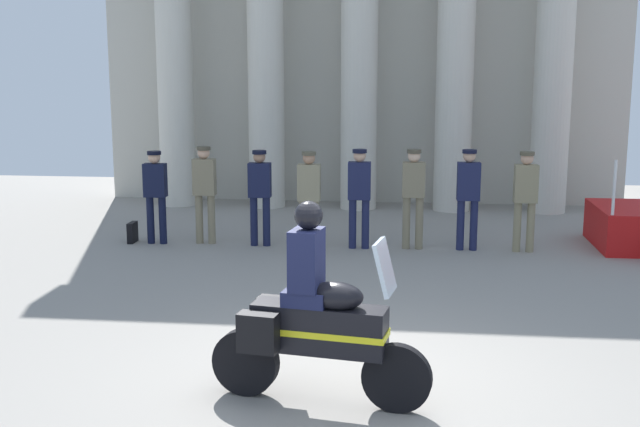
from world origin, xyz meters
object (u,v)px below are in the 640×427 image
object	(u,v)px
motorcycle_with_rider	(312,320)
briefcase_on_ground	(132,232)
officer_in_row_6	(468,191)
officer_in_row_4	(359,190)
officer_in_row_3	(309,192)
officer_in_row_7	(525,193)
officer_in_row_0	(155,189)
officer_in_row_5	(413,191)
officer_in_row_2	(260,190)
officer_in_row_1	(205,187)

from	to	relation	value
motorcycle_with_rider	briefcase_on_ground	size ratio (longest dim) A/B	5.78
officer_in_row_6	officer_in_row_4	bearing A→B (deg)	1.53
officer_in_row_3	officer_in_row_6	world-z (taller)	officer_in_row_6
officer_in_row_4	officer_in_row_7	bearing A→B (deg)	-179.92
officer_in_row_3	officer_in_row_7	size ratio (longest dim) A/B	0.98
officer_in_row_0	officer_in_row_6	xyz separation A→B (m)	(5.37, 0.10, 0.05)
officer_in_row_0	officer_in_row_6	distance (m)	5.37
officer_in_row_6	motorcycle_with_rider	xyz separation A→B (m)	(-1.86, -6.44, -0.21)
officer_in_row_5	officer_in_row_4	bearing A→B (deg)	3.15
officer_in_row_3	officer_in_row_5	xyz separation A→B (m)	(1.76, 0.13, 0.03)
officer_in_row_5	officer_in_row_6	size ratio (longest dim) A/B	1.00
officer_in_row_5	officer_in_row_7	size ratio (longest dim) A/B	1.01
officer_in_row_0	briefcase_on_ground	xyz separation A→B (m)	(-0.46, 0.04, -0.78)
officer_in_row_7	officer_in_row_2	bearing A→B (deg)	-0.58
officer_in_row_0	officer_in_row_1	size ratio (longest dim) A/B	0.95
officer_in_row_2	officer_in_row_3	size ratio (longest dim) A/B	1.00
officer_in_row_3	briefcase_on_ground	size ratio (longest dim) A/B	4.61
officer_in_row_2	briefcase_on_ground	distance (m)	2.43
officer_in_row_5	officer_in_row_3	bearing A→B (deg)	3.39
motorcycle_with_rider	briefcase_on_ground	xyz separation A→B (m)	(-3.97, 6.38, -0.61)
officer_in_row_4	officer_in_row_1	bearing A→B (deg)	-2.80
officer_in_row_5	officer_in_row_2	bearing A→B (deg)	0.03
briefcase_on_ground	officer_in_row_6	bearing A→B (deg)	0.65
officer_in_row_1	officer_in_row_2	xyz separation A→B (m)	(0.99, -0.07, -0.03)
officer_in_row_4	motorcycle_with_rider	xyz separation A→B (m)	(-0.03, -6.36, -0.21)
officer_in_row_6	motorcycle_with_rider	bearing A→B (deg)	72.94
officer_in_row_4	motorcycle_with_rider	distance (m)	6.37
officer_in_row_4	officer_in_row_5	bearing A→B (deg)	-176.85
officer_in_row_0	motorcycle_with_rider	xyz separation A→B (m)	(3.51, -6.34, -0.17)
motorcycle_with_rider	officer_in_row_3	bearing A→B (deg)	106.80
officer_in_row_7	briefcase_on_ground	bearing A→B (deg)	-0.68
officer_in_row_2	officer_in_row_4	xyz separation A→B (m)	(1.71, -0.02, 0.02)
officer_in_row_0	officer_in_row_5	world-z (taller)	officer_in_row_5
officer_in_row_0	officer_in_row_4	distance (m)	3.54
officer_in_row_5	motorcycle_with_rider	world-z (taller)	motorcycle_with_rider
officer_in_row_0	officer_in_row_5	size ratio (longest dim) A/B	0.96
officer_in_row_4	briefcase_on_ground	size ratio (longest dim) A/B	4.72
briefcase_on_ground	officer_in_row_0	bearing A→B (deg)	-4.37
officer_in_row_4	officer_in_row_6	world-z (taller)	officer_in_row_6
officer_in_row_4	officer_in_row_0	bearing A→B (deg)	-0.65
officer_in_row_6	officer_in_row_5	bearing A→B (deg)	-0.08
officer_in_row_4	officer_in_row_3	bearing A→B (deg)	3.65
officer_in_row_2	officer_in_row_6	distance (m)	3.53
officer_in_row_3	officer_in_row_7	bearing A→B (deg)	-179.08
officer_in_row_2	officer_in_row_6	xyz separation A→B (m)	(3.53, 0.06, 0.03)
officer_in_row_4	officer_in_row_5	size ratio (longest dim) A/B	1.00
officer_in_row_1	officer_in_row_0	bearing A→B (deg)	6.14
officer_in_row_3	motorcycle_with_rider	size ratio (longest dim) A/B	0.80
officer_in_row_7	officer_in_row_4	bearing A→B (deg)	0.08
motorcycle_with_rider	briefcase_on_ground	world-z (taller)	motorcycle_with_rider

